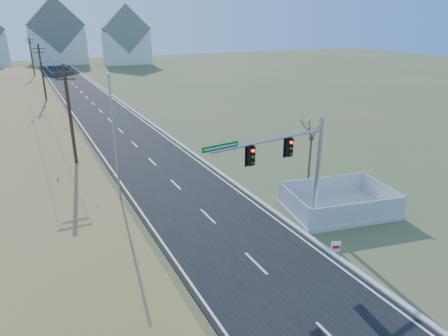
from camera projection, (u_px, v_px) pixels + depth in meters
ground at (238, 246)px, 22.59m from camera, size 260.00×260.00×0.00m
road at (89, 100)px, 64.39m from camera, size 8.00×180.00×0.06m
curb at (115, 97)px, 66.13m from camera, size 0.30×180.00×0.18m
utility_pole_near at (71, 122)px, 30.74m from camera, size 1.80×0.26×9.00m
utility_pole_mid at (43, 76)px, 55.83m from camera, size 1.80×0.26×9.00m
utility_pole_far at (32, 59)px, 80.91m from camera, size 1.80×0.26×9.00m
condo_n at (56, 37)px, 114.45m from camera, size 15.27×10.20×18.54m
condo_ne at (126, 40)px, 115.67m from camera, size 14.12×10.51×16.52m
traffic_signal_mast at (296, 164)px, 23.09m from camera, size 8.40×1.31×6.73m
fence_enclosure at (338, 207)px, 26.68m from camera, size 7.71×5.96×1.59m
open_sign at (336, 247)px, 21.87m from camera, size 0.49×0.27×0.64m
flagpole at (117, 163)px, 24.98m from camera, size 0.41×0.41×9.14m
bare_tree at (312, 128)px, 30.56m from camera, size 2.00×2.00×5.30m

